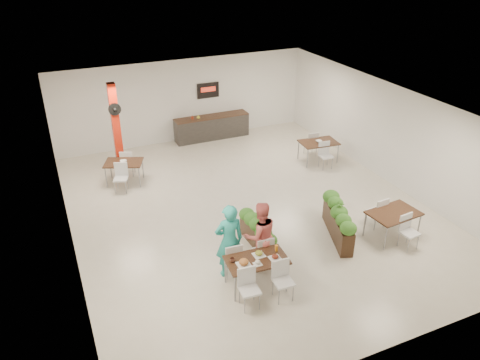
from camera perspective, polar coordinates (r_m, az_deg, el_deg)
name	(u,v)px	position (r m, az deg, el deg)	size (l,w,h in m)	color
ground	(248,209)	(14.03, 1.01, -3.50)	(12.00, 12.00, 0.00)	beige
room_shell	(249,147)	(13.11, 1.08, 4.05)	(10.10, 12.10, 3.22)	white
red_column	(117,130)	(15.85, -14.82, 5.92)	(0.40, 0.41, 3.20)	red
service_counter	(212,127)	(18.88, -3.46, 6.51)	(3.00, 0.64, 2.20)	#292724
main_table	(256,264)	(10.78, 2.00, -10.14)	(1.45, 1.70, 0.92)	black
diner_man	(229,241)	(10.95, -1.32, -7.43)	(0.69, 0.46, 1.90)	teal
diner_woman	(260,236)	(11.26, 2.46, -6.78)	(0.86, 0.67, 1.76)	#F8736E
planter_left	(258,231)	(12.14, 2.16, -6.23)	(0.42, 1.71, 0.89)	black
planter_right	(338,220)	(12.80, 11.89, -4.79)	(0.97, 1.99, 1.09)	black
side_table_a	(124,165)	(15.68, -13.97, 1.74)	(1.41, 1.66, 0.92)	black
side_table_b	(318,145)	(16.99, 9.55, 4.26)	(1.39, 1.65, 0.92)	black
side_table_c	(393,216)	(13.10, 18.19, -4.21)	(1.41, 1.65, 0.92)	black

